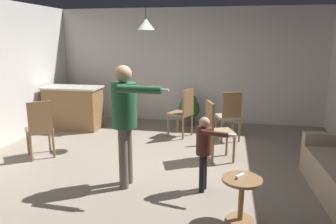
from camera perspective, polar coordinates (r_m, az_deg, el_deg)
ground at (r=5.10m, az=-1.19°, el=-10.30°), size 7.68×7.68×0.00m
wall_back at (r=7.87m, az=3.63°, el=8.09°), size 6.40×0.10×2.70m
kitchen_counter at (r=7.61m, az=-16.27°, el=0.78°), size 1.26×0.66×0.95m
side_table_by_couch at (r=3.77m, az=12.76°, el=-13.99°), size 0.44×0.44×0.52m
person_adult at (r=4.34m, az=-7.51°, el=-0.20°), size 0.81×0.51×1.67m
person_child at (r=4.28m, az=6.44°, el=-5.92°), size 0.51×0.37×1.02m
dining_chair_by_counter at (r=6.49m, az=10.74°, el=-0.35°), size 0.54×0.54×1.00m
dining_chair_near_wall at (r=5.87m, az=-21.62°, el=-2.46°), size 0.59×0.59×1.00m
dining_chair_centre_back at (r=5.42m, az=8.47°, el=-2.91°), size 0.54×0.54×1.00m
dining_chair_spare at (r=6.66m, az=2.69°, el=0.21°), size 0.55×0.55×1.00m
potted_plant_corner at (r=7.57m, az=3.74°, el=0.71°), size 0.49×0.49×0.75m
spare_remote_on_table at (r=3.69m, az=12.58°, el=-10.95°), size 0.11×0.13×0.04m
ceiling_light_pendant at (r=6.11m, az=-3.90°, el=15.15°), size 0.32×0.32×0.55m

